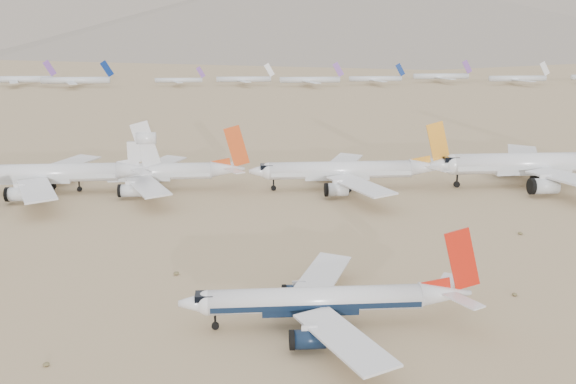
# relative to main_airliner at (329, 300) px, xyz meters

# --- Properties ---
(ground) EXTENTS (7000.00, 7000.00, 0.00)m
(ground) POSITION_rel_main_airliner_xyz_m (6.74, 6.42, -3.97)
(ground) COLOR #977E58
(ground) RESTS_ON ground
(main_airliner) EXTENTS (40.91, 39.95, 14.44)m
(main_airliner) POSITION_rel_main_airliner_xyz_m (0.00, 0.00, 0.00)
(main_airliner) COLOR silver
(main_airliner) RESTS_ON ground
(row2_navy_widebody) EXTENTS (60.02, 58.69, 21.35)m
(row2_navy_widebody) POSITION_rel_main_airliner_xyz_m (68.00, 75.85, 1.99)
(row2_navy_widebody) COLOR silver
(row2_navy_widebody) RESTS_ON ground
(row2_gold_tail) EXTENTS (49.59, 48.50, 17.66)m
(row2_gold_tail) POSITION_rel_main_airliner_xyz_m (15.62, 76.18, 0.97)
(row2_gold_tail) COLOR silver
(row2_gold_tail) RESTS_ON ground
(row2_orange_tail) EXTENTS (47.03, 46.01, 16.78)m
(row2_orange_tail) POSITION_rel_main_airliner_xyz_m (-35.21, 78.98, 0.74)
(row2_orange_tail) COLOR silver
(row2_orange_tail) RESTS_ON ground
(row2_white_trijet) EXTENTS (51.94, 50.76, 18.41)m
(row2_white_trijet) POSITION_rel_main_airliner_xyz_m (-59.78, 77.72, 1.36)
(row2_white_trijet) COLOR silver
(row2_white_trijet) RESTS_ON ground
(distant_storage_row) EXTENTS (613.37, 59.25, 14.97)m
(distant_storage_row) POSITION_rel_main_airliner_xyz_m (35.26, 350.50, 0.40)
(distant_storage_row) COLOR silver
(distant_storage_row) RESTS_ON ground
(foothills) EXTENTS (4637.50, 1395.00, 155.00)m
(foothills) POSITION_rel_main_airliner_xyz_m (533.41, 1106.42, 63.18)
(foothills) COLOR slate
(foothills) RESTS_ON ground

